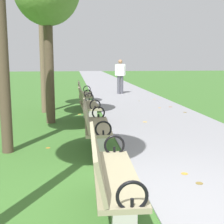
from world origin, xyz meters
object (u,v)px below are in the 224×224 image
Objects in this scene: park_bench_2 at (94,126)px; park_bench_3 at (88,105)px; pedestrian_walking at (120,75)px; park_bench_1 at (110,175)px; park_bench_4 at (84,94)px.

park_bench_2 and park_bench_3 have the same top height.
park_bench_2 is 1.00× the size of pedestrian_walking.
park_bench_2 is 2.61m from park_bench_3.
park_bench_3 is at bearing 90.00° from park_bench_1.
park_bench_1 is 1.00× the size of park_bench_2.
pedestrian_walking reaches higher than park_bench_1.
park_bench_4 is at bearing -113.78° from pedestrian_walking.
park_bench_1 and park_bench_2 have the same top height.
park_bench_1 is 11.95m from pedestrian_walking.
park_bench_1 is at bearing -99.02° from pedestrian_walking.
park_bench_3 is 1.00× the size of pedestrian_walking.
pedestrian_walking is at bearing 80.98° from park_bench_1.
park_bench_3 is (0.00, 5.08, 0.00)m from park_bench_1.
park_bench_1 and park_bench_3 have the same top height.
park_bench_2 is at bearing -90.00° from park_bench_4.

